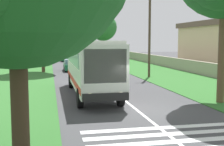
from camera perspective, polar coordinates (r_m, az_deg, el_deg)
ground at (r=16.74m, az=4.56°, el=-6.83°), size 160.00×160.00×0.00m
grass_verge_left at (r=31.10m, az=-18.22°, el=-1.08°), size 120.00×8.00×0.04m
grass_verge_right at (r=33.42m, az=10.94°, el=-0.41°), size 120.00×8.00×0.04m
centre_line at (r=31.23m, az=-3.10°, el=-0.78°), size 110.00×0.16×0.01m
coach_bus at (r=20.88m, az=-3.96°, el=1.71°), size 11.16×2.62×3.73m
zebra_crossing at (r=11.85m, az=11.97°, el=-12.40°), size 4.05×6.80×0.01m
trailing_car_0 at (r=38.04m, az=-7.63°, el=1.41°), size 4.30×1.78×1.43m
trailing_car_1 at (r=46.48m, az=-3.59°, el=2.29°), size 4.30×1.78×1.43m
trailing_car_2 at (r=55.57m, az=-8.57°, el=2.85°), size 4.30×1.78×1.43m
trailing_car_3 at (r=64.27m, az=-5.97°, el=3.32°), size 4.30×1.78×1.43m
trailing_minibus_0 at (r=71.16m, az=-9.62°, el=4.24°), size 6.00×2.14×2.53m
roadside_tree_left_0 at (r=69.15m, az=-13.27°, el=8.55°), size 6.07×5.18×9.61m
roadside_tree_left_1 at (r=37.16m, az=-13.19°, el=12.82°), size 7.74×6.46×11.57m
roadside_tree_right_0 at (r=78.68m, az=-4.57°, el=7.46°), size 6.97×5.53×8.50m
roadside_tree_right_2 at (r=59.78m, az=-1.79°, el=8.42°), size 6.27×5.30×8.93m
utility_pole at (r=31.10m, az=7.03°, el=7.38°), size 0.24×1.40×8.55m
roadside_wall at (r=39.27m, az=12.76°, el=1.59°), size 70.00×0.40×1.43m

